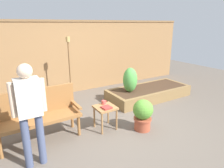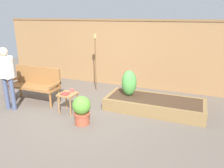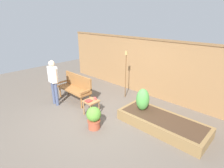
# 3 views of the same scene
# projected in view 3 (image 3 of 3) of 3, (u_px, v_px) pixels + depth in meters

# --- Properties ---
(ground_plane) EXTENTS (14.00, 14.00, 0.00)m
(ground_plane) POSITION_uv_depth(u_px,v_px,m) (96.00, 119.00, 5.37)
(ground_plane) COLOR #60564C
(fence_back) EXTENTS (8.40, 0.14, 2.16)m
(fence_back) POSITION_uv_depth(u_px,v_px,m) (147.00, 67.00, 6.74)
(fence_back) COLOR olive
(fence_back) RESTS_ON ground_plane
(garden_bench) EXTENTS (1.44, 0.48, 0.94)m
(garden_bench) POSITION_uv_depth(u_px,v_px,m) (76.00, 86.00, 6.42)
(garden_bench) COLOR #936033
(garden_bench) RESTS_ON ground_plane
(side_table) EXTENTS (0.40, 0.40, 0.48)m
(side_table) POSITION_uv_depth(u_px,v_px,m) (91.00, 103.00, 5.47)
(side_table) COLOR #9E7042
(side_table) RESTS_ON ground_plane
(cup_on_table) EXTENTS (0.12, 0.08, 0.08)m
(cup_on_table) POSITION_uv_depth(u_px,v_px,m) (95.00, 98.00, 5.49)
(cup_on_table) COLOR #CC4C47
(cup_on_table) RESTS_ON side_table
(book_on_table) EXTENTS (0.19, 0.19, 0.03)m
(book_on_table) POSITION_uv_depth(u_px,v_px,m) (89.00, 101.00, 5.39)
(book_on_table) COLOR #B2332D
(book_on_table) RESTS_ON side_table
(potted_boxwood) EXTENTS (0.40, 0.40, 0.64)m
(potted_boxwood) POSITION_uv_depth(u_px,v_px,m) (94.00, 117.00, 4.80)
(potted_boxwood) COLOR #A84C33
(potted_boxwood) RESTS_ON ground_plane
(raised_planter_bed) EXTENTS (2.40, 1.00, 0.30)m
(raised_planter_bed) POSITION_uv_depth(u_px,v_px,m) (162.00, 123.00, 4.89)
(raised_planter_bed) COLOR olive
(raised_planter_bed) RESTS_ON ground_plane
(shrub_near_bench) EXTENTS (0.38, 0.38, 0.66)m
(shrub_near_bench) POSITION_uv_depth(u_px,v_px,m) (143.00, 100.00, 5.17)
(shrub_near_bench) COLOR brown
(shrub_near_bench) RESTS_ON raised_planter_bed
(tiki_torch) EXTENTS (0.10, 0.10, 1.75)m
(tiki_torch) POSITION_uv_depth(u_px,v_px,m) (126.00, 67.00, 6.41)
(tiki_torch) COLOR brown
(tiki_torch) RESTS_ON ground_plane
(person_by_bench) EXTENTS (0.47, 0.20, 1.56)m
(person_by_bench) POSITION_uv_depth(u_px,v_px,m) (53.00, 79.00, 5.94)
(person_by_bench) COLOR #475170
(person_by_bench) RESTS_ON ground_plane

